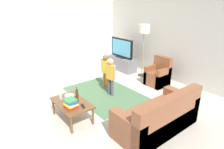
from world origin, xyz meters
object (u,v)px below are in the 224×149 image
floor_lamp (144,32)px  tv_remote (83,106)px  book_stack (71,104)px  couch (160,118)px  plate (69,95)px  tv (122,48)px  coffee_table (72,104)px  soda_can (61,96)px  bottle (77,95)px  armchair (158,76)px  child_near_tv (105,68)px  child_center (111,74)px  tv_stand (122,64)px

floor_lamp → tv_remote: bearing=-67.8°
floor_lamp → book_stack: floor_lamp is taller
couch → floor_lamp: 3.40m
book_stack → plate: (-0.52, 0.22, -0.09)m
tv → couch: size_ratio=0.61×
coffee_table → tv: bearing=121.5°
tv_remote → plate: 0.62m
floor_lamp → soda_can: (0.67, -3.33, -1.06)m
bottle → armchair: bearing=92.4°
book_stack → soda_can: (-0.50, 0.00, -0.04)m
tv → child_near_tv: size_ratio=1.08×
child_center → plate: 1.32m
armchair → soda_can: bearing=-93.8°
soda_can → coffee_table: bearing=23.2°
couch → tv: bearing=150.7°
tv_stand → plate: bearing=-62.1°
soda_can → plate: bearing=95.1°
soda_can → floor_lamp: bearing=101.4°
bottle → tv_stand: bearing=123.1°
book_stack → couch: bearing=46.0°
child_center → couch: bearing=-6.8°
armchair → floor_lamp: 1.54m
bottle → plate: size_ratio=1.54×
couch → soda_can: couch is taller
child_near_tv → coffee_table: child_near_tv is taller
child_near_tv → plate: size_ratio=4.64×
coffee_table → bottle: bottle is taller
book_stack → coffee_table: bearing=150.9°
tv_stand → plate: (1.57, -2.96, 0.18)m
floor_lamp → coffee_table: 3.55m
bottle → tv_remote: (0.27, -0.02, -0.14)m
tv_stand → tv: (0.00, -0.02, 0.60)m
bottle → soda_can: 0.42m
child_center → coffee_table: 1.48m
armchair → coffee_table: size_ratio=0.90×
tv → tv_stand: bearing=90.0°
tv → bottle: (1.92, -2.92, -0.28)m
child_near_tv → tv_remote: bearing=-50.2°
plate → child_center: bearing=95.1°
child_near_tv → soda_can: (0.65, -1.72, -0.13)m
book_stack → plate: size_ratio=1.36×
tv → coffee_table: size_ratio=1.10×
coffee_table → child_near_tv: bearing=120.2°
child_center → plate: bearing=-84.9°
tv → child_center: bearing=-48.6°
plate → child_near_tv: bearing=112.8°
tv_stand → armchair: 1.80m
child_center → tv_remote: 1.50m
coffee_table → child_center: bearing=106.6°
tv_stand → child_center: size_ratio=1.13×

